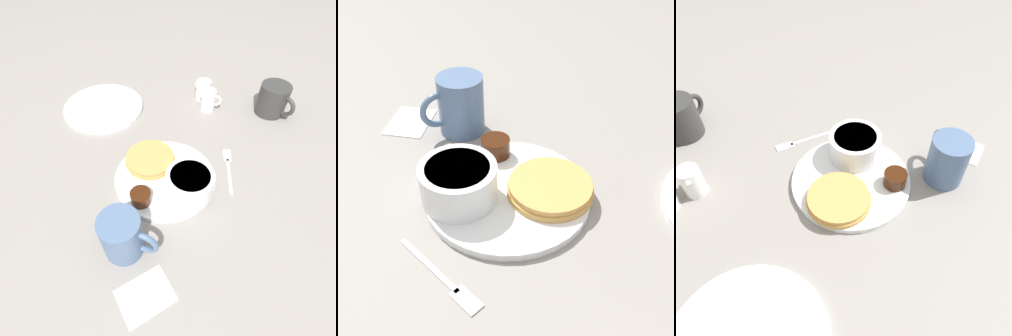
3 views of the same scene
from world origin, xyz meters
The scene contains 9 objects.
ground_plane centered at (0.00, 0.00, 0.00)m, with size 4.00×4.00×0.00m, color gray.
plate centered at (0.00, 0.00, 0.01)m, with size 0.25×0.25×0.01m.
pancake_stack centered at (0.00, 0.06, 0.02)m, with size 0.13×0.13×0.02m.
bowl centered at (0.02, -0.07, 0.04)m, with size 0.11×0.11×0.06m.
syrup_cup centered at (-0.09, -0.02, 0.03)m, with size 0.05×0.05×0.03m.
butter_ramekin centered at (0.01, -0.09, 0.03)m, with size 0.04×0.04×0.04m.
coffee_mug centered at (-0.17, -0.09, 0.05)m, with size 0.09×0.11×0.10m.
fork centered at (0.16, -0.06, 0.00)m, with size 0.11×0.12×0.00m.
napkin centered at (-0.19, -0.19, 0.00)m, with size 0.11×0.08×0.00m.
Camera 2 is at (0.46, 0.03, 0.43)m, focal length 45.00 mm.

